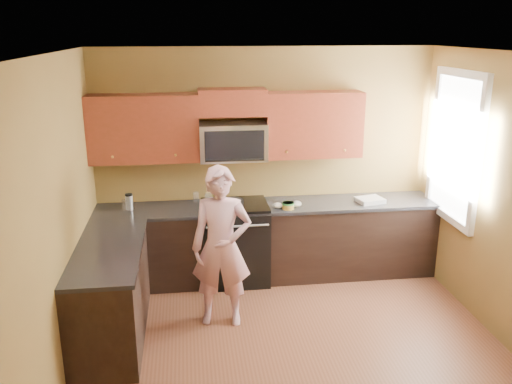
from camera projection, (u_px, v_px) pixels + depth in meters
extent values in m
plane|color=brown|center=(296.00, 357.00, 4.91)|extent=(4.00, 4.00, 0.00)
plane|color=white|center=(304.00, 54.00, 4.11)|extent=(4.00, 4.00, 0.00)
plane|color=brown|center=(265.00, 162.00, 6.41)|extent=(4.00, 0.00, 4.00)
plane|color=brown|center=(384.00, 357.00, 2.61)|extent=(4.00, 0.00, 4.00)
plane|color=brown|center=(54.00, 230.00, 4.26)|extent=(0.00, 4.00, 4.00)
cube|color=black|center=(268.00, 242.00, 6.39)|extent=(4.00, 0.60, 0.88)
cube|color=black|center=(111.00, 295.00, 5.13)|extent=(0.60, 1.60, 0.88)
cube|color=black|center=(269.00, 206.00, 6.24)|extent=(4.00, 0.62, 0.04)
cube|color=black|center=(108.00, 250.00, 5.00)|extent=(0.62, 1.60, 0.04)
cube|color=maroon|center=(232.00, 102.00, 5.98)|extent=(0.76, 0.33, 0.30)
imported|color=#CD6683|center=(222.00, 247.00, 5.28)|extent=(0.65, 0.48, 1.64)
cube|color=#B27F47|center=(288.00, 205.00, 6.19)|extent=(0.14, 0.14, 0.01)
ellipsoid|color=silver|center=(278.00, 205.00, 6.11)|extent=(0.14, 0.14, 0.06)
ellipsoid|color=silver|center=(297.00, 204.00, 6.16)|extent=(0.13, 0.14, 0.07)
cube|color=silver|center=(370.00, 200.00, 6.32)|extent=(0.34, 0.30, 0.05)
cylinder|color=silver|center=(125.00, 205.00, 6.04)|extent=(0.08, 0.08, 0.12)
cylinder|color=silver|center=(196.00, 197.00, 6.31)|extent=(0.07, 0.07, 0.12)
cylinder|color=silver|center=(208.00, 198.00, 6.26)|extent=(0.09, 0.09, 0.12)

